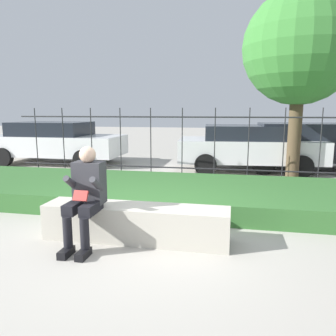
{
  "coord_description": "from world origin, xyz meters",
  "views": [
    {
      "loc": [
        1.19,
        -4.01,
        1.71
      ],
      "look_at": [
        0.06,
        1.68,
        0.7
      ],
      "focal_mm": 35.0,
      "sensor_mm": 36.0,
      "label": 1
    }
  ],
  "objects_px": {
    "car_parked_left": "(56,141)",
    "tree_behind_fence": "(300,48)",
    "stone_bench": "(136,225)",
    "car_parked_right": "(306,145)",
    "person_seated_reader": "(86,192)",
    "car_parked_center": "(248,146)"
  },
  "relations": [
    {
      "from": "car_parked_center",
      "to": "car_parked_right",
      "type": "distance_m",
      "value": 1.71
    },
    {
      "from": "person_seated_reader",
      "to": "tree_behind_fence",
      "type": "distance_m",
      "value": 6.44
    },
    {
      "from": "stone_bench",
      "to": "car_parked_left",
      "type": "bearing_deg",
      "value": 127.76
    },
    {
      "from": "car_parked_center",
      "to": "car_parked_right",
      "type": "bearing_deg",
      "value": 9.84
    },
    {
      "from": "stone_bench",
      "to": "car_parked_right",
      "type": "xyz_separation_m",
      "value": [
        3.31,
        6.06,
        0.52
      ]
    },
    {
      "from": "stone_bench",
      "to": "person_seated_reader",
      "type": "bearing_deg",
      "value": -153.04
    },
    {
      "from": "car_parked_right",
      "to": "person_seated_reader",
      "type": "bearing_deg",
      "value": -124.83
    },
    {
      "from": "person_seated_reader",
      "to": "tree_behind_fence",
      "type": "relative_size",
      "value": 0.28
    },
    {
      "from": "stone_bench",
      "to": "car_parked_left",
      "type": "distance_m",
      "value": 7.35
    },
    {
      "from": "person_seated_reader",
      "to": "car_parked_center",
      "type": "xyz_separation_m",
      "value": [
        2.22,
        5.92,
        0.01
      ]
    },
    {
      "from": "stone_bench",
      "to": "car_parked_center",
      "type": "distance_m",
      "value": 5.9
    },
    {
      "from": "stone_bench",
      "to": "car_parked_center",
      "type": "height_order",
      "value": "car_parked_center"
    },
    {
      "from": "person_seated_reader",
      "to": "car_parked_center",
      "type": "bearing_deg",
      "value": 69.48
    },
    {
      "from": "stone_bench",
      "to": "car_parked_right",
      "type": "height_order",
      "value": "car_parked_right"
    },
    {
      "from": "car_parked_left",
      "to": "tree_behind_fence",
      "type": "height_order",
      "value": "tree_behind_fence"
    },
    {
      "from": "car_parked_left",
      "to": "car_parked_right",
      "type": "height_order",
      "value": "car_parked_right"
    },
    {
      "from": "stone_bench",
      "to": "tree_behind_fence",
      "type": "height_order",
      "value": "tree_behind_fence"
    },
    {
      "from": "stone_bench",
      "to": "car_parked_center",
      "type": "bearing_deg",
      "value": 73.63
    },
    {
      "from": "stone_bench",
      "to": "car_parked_right",
      "type": "relative_size",
      "value": 0.56
    },
    {
      "from": "car_parked_center",
      "to": "car_parked_left",
      "type": "bearing_deg",
      "value": 174.08
    },
    {
      "from": "car_parked_center",
      "to": "car_parked_right",
      "type": "height_order",
      "value": "car_parked_right"
    },
    {
      "from": "person_seated_reader",
      "to": "car_parked_left",
      "type": "bearing_deg",
      "value": 122.87
    }
  ]
}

